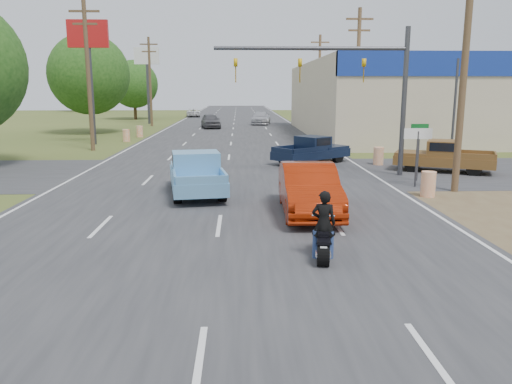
{
  "coord_description": "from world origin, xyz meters",
  "views": [
    {
      "loc": [
        0.63,
        -6.85,
        4.09
      ],
      "look_at": [
        1.1,
        6.81,
        1.3
      ],
      "focal_mm": 35.0,
      "sensor_mm": 36.0,
      "label": 1
    }
  ],
  "objects_px": {
    "brown_pickup": "(442,156)",
    "distant_car_silver": "(261,118)",
    "distant_car_white": "(193,113)",
    "motorcycle": "(323,243)",
    "distant_car_grey": "(211,121)",
    "navy_pickup": "(313,150)",
    "red_convertible": "(309,190)",
    "rider": "(324,227)",
    "blue_pickup": "(196,173)"
  },
  "relations": [
    {
      "from": "brown_pickup",
      "to": "distant_car_silver",
      "type": "bearing_deg",
      "value": 36.74
    },
    {
      "from": "distant_car_white",
      "to": "motorcycle",
      "type": "bearing_deg",
      "value": 92.29
    },
    {
      "from": "distant_car_grey",
      "to": "navy_pickup",
      "type": "bearing_deg",
      "value": -84.14
    },
    {
      "from": "red_convertible",
      "to": "navy_pickup",
      "type": "bearing_deg",
      "value": 81.99
    },
    {
      "from": "motorcycle",
      "to": "distant_car_silver",
      "type": "height_order",
      "value": "distant_car_silver"
    },
    {
      "from": "rider",
      "to": "distant_car_grey",
      "type": "distance_m",
      "value": 44.03
    },
    {
      "from": "red_convertible",
      "to": "motorcycle",
      "type": "bearing_deg",
      "value": -92.48
    },
    {
      "from": "brown_pickup",
      "to": "distant_car_silver",
      "type": "xyz_separation_m",
      "value": [
        -7.62,
        36.53,
        -0.03
      ]
    },
    {
      "from": "distant_car_grey",
      "to": "distant_car_silver",
      "type": "xyz_separation_m",
      "value": [
        5.81,
        6.04,
        -0.02
      ]
    },
    {
      "from": "red_convertible",
      "to": "navy_pickup",
      "type": "xyz_separation_m",
      "value": [
        1.86,
        11.78,
        -0.05
      ]
    },
    {
      "from": "red_convertible",
      "to": "distant_car_grey",
      "type": "distance_m",
      "value": 39.5
    },
    {
      "from": "blue_pickup",
      "to": "motorcycle",
      "type": "bearing_deg",
      "value": -74.1
    },
    {
      "from": "distant_car_silver",
      "to": "red_convertible",
      "type": "bearing_deg",
      "value": -84.31
    },
    {
      "from": "navy_pickup",
      "to": "brown_pickup",
      "type": "distance_m",
      "value": 6.9
    },
    {
      "from": "rider",
      "to": "blue_pickup",
      "type": "distance_m",
      "value": 8.93
    },
    {
      "from": "rider",
      "to": "blue_pickup",
      "type": "bearing_deg",
      "value": -56.34
    },
    {
      "from": "red_convertible",
      "to": "blue_pickup",
      "type": "relative_size",
      "value": 0.94
    },
    {
      "from": "distant_car_silver",
      "to": "motorcycle",
      "type": "bearing_deg",
      "value": -84.59
    },
    {
      "from": "blue_pickup",
      "to": "navy_pickup",
      "type": "relative_size",
      "value": 1.12
    },
    {
      "from": "rider",
      "to": "brown_pickup",
      "type": "relative_size",
      "value": 0.31
    },
    {
      "from": "navy_pickup",
      "to": "brown_pickup",
      "type": "relative_size",
      "value": 0.93
    },
    {
      "from": "motorcycle",
      "to": "distant_car_silver",
      "type": "xyz_separation_m",
      "value": [
        0.66,
        49.81,
        0.35
      ]
    },
    {
      "from": "brown_pickup",
      "to": "rider",
      "type": "bearing_deg",
      "value": 172.91
    },
    {
      "from": "red_convertible",
      "to": "distant_car_white",
      "type": "bearing_deg",
      "value": 99.53
    },
    {
      "from": "red_convertible",
      "to": "rider",
      "type": "distance_m",
      "value": 4.61
    },
    {
      "from": "red_convertible",
      "to": "navy_pickup",
      "type": "relative_size",
      "value": 1.05
    },
    {
      "from": "motorcycle",
      "to": "distant_car_white",
      "type": "bearing_deg",
      "value": 106.34
    },
    {
      "from": "brown_pickup",
      "to": "distant_car_grey",
      "type": "height_order",
      "value": "brown_pickup"
    },
    {
      "from": "navy_pickup",
      "to": "distant_car_white",
      "type": "bearing_deg",
      "value": 154.59
    },
    {
      "from": "distant_car_silver",
      "to": "blue_pickup",
      "type": "bearing_deg",
      "value": -89.9
    },
    {
      "from": "rider",
      "to": "distant_car_silver",
      "type": "distance_m",
      "value": 49.78
    },
    {
      "from": "blue_pickup",
      "to": "distant_car_white",
      "type": "xyz_separation_m",
      "value": [
        -5.4,
        59.48,
        -0.22
      ]
    },
    {
      "from": "motorcycle",
      "to": "blue_pickup",
      "type": "relative_size",
      "value": 0.35
    },
    {
      "from": "navy_pickup",
      "to": "blue_pickup",
      "type": "bearing_deg",
      "value": -73.41
    },
    {
      "from": "blue_pickup",
      "to": "distant_car_white",
      "type": "distance_m",
      "value": 59.73
    },
    {
      "from": "red_convertible",
      "to": "brown_pickup",
      "type": "xyz_separation_m",
      "value": [
        8.01,
        8.64,
        -0.02
      ]
    },
    {
      "from": "red_convertible",
      "to": "distant_car_grey",
      "type": "xyz_separation_m",
      "value": [
        -5.43,
        39.13,
        -0.04
      ]
    },
    {
      "from": "brown_pickup",
      "to": "distant_car_silver",
      "type": "distance_m",
      "value": 37.32
    },
    {
      "from": "motorcycle",
      "to": "brown_pickup",
      "type": "xyz_separation_m",
      "value": [
        8.29,
        13.27,
        0.38
      ]
    },
    {
      "from": "navy_pickup",
      "to": "distant_car_grey",
      "type": "xyz_separation_m",
      "value": [
        -7.29,
        27.35,
        0.01
      ]
    },
    {
      "from": "brown_pickup",
      "to": "motorcycle",
      "type": "bearing_deg",
      "value": 172.96
    },
    {
      "from": "distant_car_white",
      "to": "distant_car_grey",
      "type": "bearing_deg",
      "value": 94.16
    },
    {
      "from": "rider",
      "to": "navy_pickup",
      "type": "distance_m",
      "value": 16.52
    },
    {
      "from": "blue_pickup",
      "to": "brown_pickup",
      "type": "xyz_separation_m",
      "value": [
        12.06,
        5.15,
        -0.05
      ]
    },
    {
      "from": "distant_car_silver",
      "to": "distant_car_white",
      "type": "distance_m",
      "value": 20.34
    },
    {
      "from": "motorcycle",
      "to": "blue_pickup",
      "type": "xyz_separation_m",
      "value": [
        -3.77,
        8.12,
        0.43
      ]
    },
    {
      "from": "distant_car_silver",
      "to": "distant_car_grey",
      "type": "bearing_deg",
      "value": -127.69
    },
    {
      "from": "rider",
      "to": "brown_pickup",
      "type": "height_order",
      "value": "rider"
    },
    {
      "from": "rider",
      "to": "brown_pickup",
      "type": "bearing_deg",
      "value": -113.43
    },
    {
      "from": "blue_pickup",
      "to": "distant_car_grey",
      "type": "bearing_deg",
      "value": 83.18
    }
  ]
}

